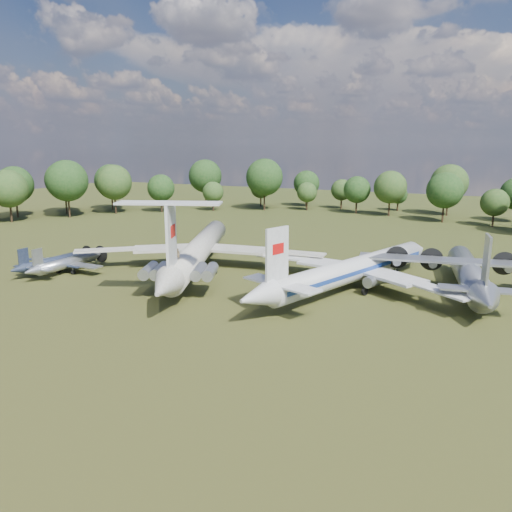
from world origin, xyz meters
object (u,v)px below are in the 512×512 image
at_px(an12_transport, 469,278).
at_px(small_prop_west, 53,264).
at_px(person_on_il62, 178,254).
at_px(il62_airliner, 199,255).
at_px(small_prop_northwest, 67,265).
at_px(tu104_jet, 353,274).

height_order(an12_transport, small_prop_west, an12_transport).
relative_size(an12_transport, person_on_il62, 21.74).
bearing_deg(il62_airliner, person_on_il62, -90.00).
bearing_deg(person_on_il62, il62_airliner, -79.52).
distance_m(small_prop_west, person_on_il62, 27.25).
xyz_separation_m(small_prop_west, small_prop_northwest, (2.85, 0.24, 0.05)).
distance_m(il62_airliner, an12_transport, 41.36).
height_order(small_prop_west, person_on_il62, person_on_il62).
distance_m(tu104_jet, small_prop_northwest, 45.57).
xyz_separation_m(an12_transport, person_on_il62, (-35.70, -18.95, 3.85)).
relative_size(il62_airliner, person_on_il62, 34.59).
distance_m(tu104_jet, person_on_il62, 24.98).
bearing_deg(tu104_jet, il62_airliner, -160.52).
xyz_separation_m(il62_airliner, small_prop_northwest, (-18.45, -10.55, -1.40)).
bearing_deg(an12_transport, il62_airliner, 177.24).
relative_size(tu104_jet, an12_transport, 1.37).
xyz_separation_m(tu104_jet, an12_transport, (15.13, 5.30, -0.10)).
relative_size(il62_airliner, tu104_jet, 1.16).
distance_m(tu104_jet, an12_transport, 16.03).
bearing_deg(small_prop_northwest, person_on_il62, -5.71).
relative_size(small_prop_west, person_on_il62, 10.52).
distance_m(il62_airliner, small_prop_northwest, 21.30).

